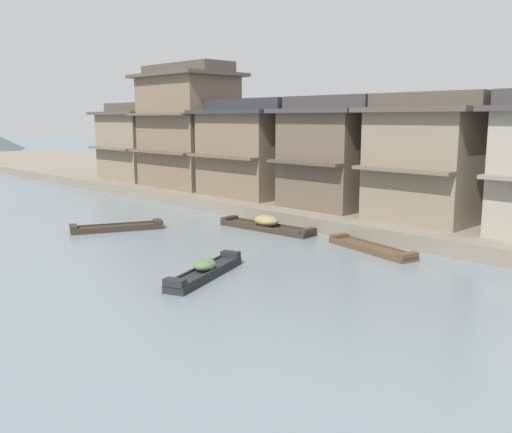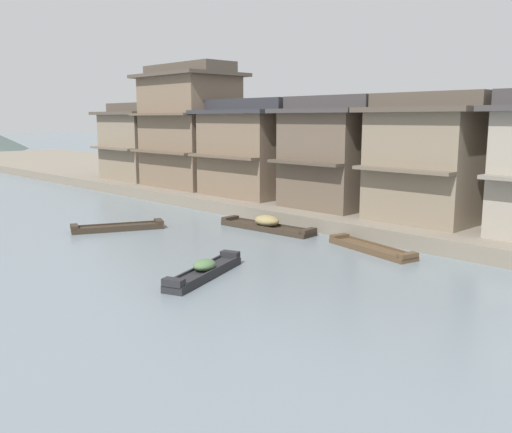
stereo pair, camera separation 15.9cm
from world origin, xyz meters
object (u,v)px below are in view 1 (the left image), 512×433
Objects in this scene: boat_moored_nearest at (117,228)px; house_waterfront_end at (144,142)px; house_waterfront_far at (188,127)px; boat_moored_third at (266,225)px; house_waterfront_narrow at (256,148)px; house_waterfront_second at (435,158)px; house_waterfront_tall at (337,153)px; boat_moored_second at (205,271)px; boat_moored_far at (371,248)px.

house_waterfront_end is (11.18, 14.55, 3.58)m from boat_moored_nearest.
house_waterfront_far is 1.28× the size of house_waterfront_end.
boat_moored_third is 0.82× the size of house_waterfront_narrow.
boat_moored_third is 0.65× the size of house_waterfront_far.
house_waterfront_second is at bearing -88.80° from house_waterfront_far.
house_waterfront_narrow is at bearing 88.58° from house_waterfront_tall.
house_waterfront_end is (0.18, 13.37, 0.00)m from house_waterfront_narrow.
boat_moored_second is at bearing -149.26° from boat_moored_third.
boat_moored_far is 20.81m from house_waterfront_far.
house_waterfront_narrow is 13.37m from house_waterfront_end.
house_waterfront_second and house_waterfront_tall have the same top height.
house_waterfront_far is at bearing 75.31° from boat_moored_far.
boat_moored_nearest is 12.87m from boat_moored_far.
house_waterfront_second is at bearing -89.84° from house_waterfront_narrow.
boat_moored_far is at bearing -102.24° from house_waterfront_end.
house_waterfront_end is at bearing 77.76° from boat_moored_far.
boat_moored_third is at bearing 30.74° from boat_moored_second.
boat_moored_third is 6.37m from boat_moored_far.
boat_moored_far is 6.61m from house_waterfront_second.
house_waterfront_tall and house_waterfront_end have the same top height.
house_waterfront_far reaches higher than house_waterfront_tall.
house_waterfront_tall is 13.53m from house_waterfront_far.
boat_moored_third is 6.36m from house_waterfront_tall.
house_waterfront_far is at bearing 68.81° from boat_moored_third.
boat_moored_nearest is at bearing -173.88° from house_waterfront_narrow.
house_waterfront_second is 0.96× the size of house_waterfront_end.
boat_moored_nearest is at bearing 115.33° from boat_moored_far.
boat_moored_far is at bearing -104.69° from house_waterfront_far.
boat_moored_third is (5.52, -5.26, 0.12)m from boat_moored_nearest.
house_waterfront_tall is at bearing -89.13° from house_waterfront_far.
house_waterfront_narrow is (13.17, 11.01, 3.49)m from boat_moored_second.
house_waterfront_tall is 0.90× the size of house_waterfront_end.
house_waterfront_second is 19.38m from house_waterfront_far.
boat_moored_second is at bearing -125.77° from house_waterfront_far.
boat_moored_far is at bearing -177.63° from house_waterfront_second.
house_waterfront_tall is (13.00, 4.30, 3.50)m from boat_moored_second.
boat_moored_far is at bearing -64.67° from boat_moored_nearest.
house_waterfront_far is (-0.20, 13.46, 1.29)m from house_waterfront_tall.
boat_moored_nearest is at bearing -127.55° from house_waterfront_end.
house_waterfront_tall is at bearing -91.42° from house_waterfront_narrow.
boat_moored_second is 0.72× the size of house_waterfront_tall.
boat_moored_third is 8.96m from house_waterfront_second.
boat_moored_third is 0.86× the size of house_waterfront_second.
house_waterfront_tall is at bearing 18.29° from boat_moored_second.
boat_moored_nearest is 10.07m from boat_moored_second.
house_waterfront_far is (12.80, 17.76, 4.78)m from boat_moored_second.
boat_moored_nearest is 0.67× the size of house_waterfront_end.
house_waterfront_end is at bearing 61.30° from boat_moored_second.
house_waterfront_end is at bearing 89.01° from house_waterfront_tall.
house_waterfront_narrow is (5.49, 6.44, 3.46)m from boat_moored_third.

